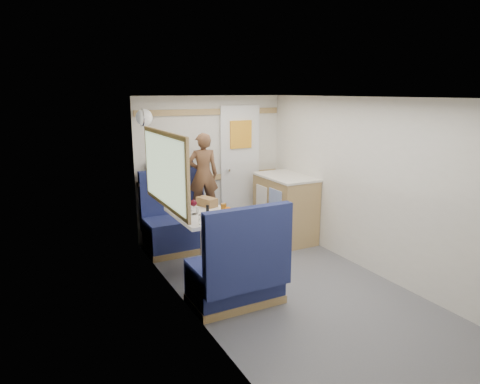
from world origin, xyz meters
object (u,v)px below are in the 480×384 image
galley_counter (285,207)px  tumbler_mid (189,207)px  dinette_table (203,226)px  cheese_block (218,213)px  person (203,174)px  beer_glass (224,208)px  orange_fruit (228,210)px  duffel_bag (171,170)px  tray (219,216)px  wine_glass (194,204)px  bench_far (179,227)px  dome_light (144,117)px  bread_loaf (207,202)px  bench_near (238,276)px  salt_grinder (198,210)px  tumbler_left (201,220)px  pepper_grinder (208,209)px

galley_counter → tumbler_mid: size_ratio=8.81×
dinette_table → cheese_block: (0.10, -0.20, 0.19)m
person → beer_glass: person is taller
orange_fruit → duffel_bag: bearing=99.2°
tumbler_mid → tray: bearing=-61.8°
person → wine_glass: person is taller
galley_counter → duffel_bag: bearing=158.7°
bench_far → cheese_block: (0.10, -1.07, 0.45)m
bench_far → tray: bearing=-85.0°
beer_glass → bench_far: bearing=103.5°
person → wine_glass: bearing=73.7°
dome_light → tray: (0.49, -1.08, -1.02)m
bread_loaf → tumbler_mid: bearing=-157.6°
bench_near → person: size_ratio=0.96×
tumbler_mid → beer_glass: 0.40m
person → duffel_bag: person is taller
bench_near → salt_grinder: bench_near is taller
wine_glass → cheese_block: bearing=-44.5°
bench_far → orange_fruit: bearing=-78.5°
dome_light → orange_fruit: (0.61, -1.05, -0.97)m
tumbler_left → dinette_table: bearing=65.6°
orange_fruit → tumbler_mid: (-0.32, 0.34, -0.00)m
dinette_table → galley_counter: bearing=20.5°
wine_glass → tumbler_mid: (0.00, 0.15, -0.07)m
beer_glass → pepper_grinder: 0.18m
duffel_bag → tray: (0.09, -1.35, -0.30)m
bench_far → tumbler_left: bearing=-97.8°
dome_light → galley_counter: size_ratio=0.22×
galley_counter → person: bearing=166.9°
duffel_bag → salt_grinder: 1.16m
galley_counter → tray: bearing=-150.3°
cheese_block → duffel_bag: bearing=94.1°
tray → salt_grinder: (-0.16, 0.23, 0.03)m
dinette_table → dome_light: dome_light is taller
salt_grinder → dome_light: bearing=110.7°
dome_light → beer_glass: bearing=-56.3°
tumbler_left → bench_near: bearing=-70.8°
wine_glass → beer_glass: (0.33, -0.07, -0.07)m
dome_light → galley_counter: dome_light is taller
dome_light → orange_fruit: 1.55m
dome_light → duffel_bag: bearing=34.4°
beer_glass → pepper_grinder: beer_glass is taller
person → tray: size_ratio=2.92×
person → tumbler_left: 1.31m
dome_light → tumbler_mid: bearing=-68.1°
bench_far → tumbler_mid: size_ratio=10.05×
wine_glass → bread_loaf: size_ratio=0.68×
bread_loaf → duffel_bag: bearing=100.1°
orange_fruit → galley_counter: bearing=30.9°
dinette_table → bread_loaf: 0.36m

